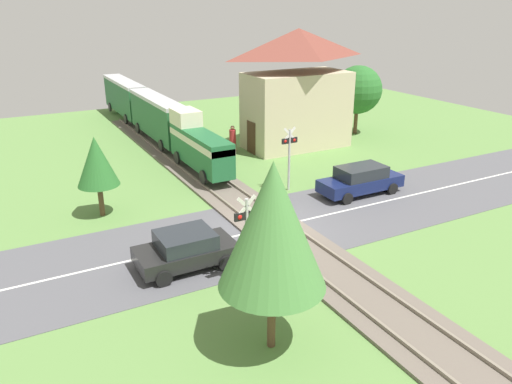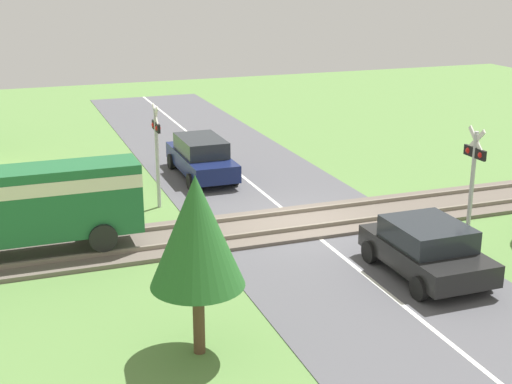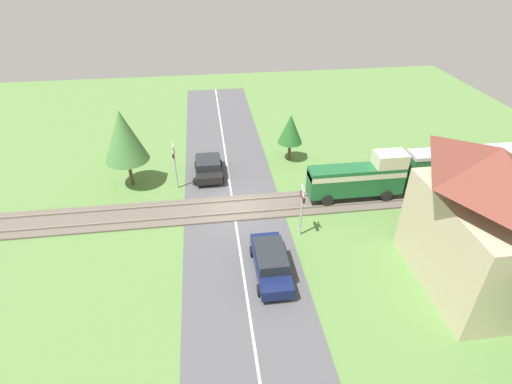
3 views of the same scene
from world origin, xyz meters
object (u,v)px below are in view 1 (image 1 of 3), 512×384
object	(u,v)px
pedestrian_by_station	(233,140)
station_building	(297,91)
car_near_crossing	(186,249)
train	(152,114)
car_far_side	(361,180)
crossing_signal_east_approach	(289,151)
crossing_signal_west_approach	(247,230)

from	to	relation	value
pedestrian_by_station	station_building	bearing A→B (deg)	-13.12
car_near_crossing	pedestrian_by_station	bearing A→B (deg)	57.82
train	car_near_crossing	size ratio (longest dim) A/B	6.50
station_building	pedestrian_by_station	size ratio (longest dim) A/B	4.48
car_far_side	crossing_signal_east_approach	distance (m)	3.95
car_near_crossing	crossing_signal_west_approach	size ratio (longest dim) A/B	1.09
train	crossing_signal_west_approach	size ratio (longest dim) A/B	7.05
train	station_building	bearing A→B (deg)	-38.46
train	car_near_crossing	xyz separation A→B (m)	(-4.53, -18.53, -1.15)
train	crossing_signal_east_approach	world-z (taller)	train
car_near_crossing	pedestrian_by_station	distance (m)	15.53
car_far_side	crossing_signal_east_approach	size ratio (longest dim) A/B	1.32
crossing_signal_west_approach	pedestrian_by_station	xyz separation A→B (m)	(6.88, 15.41, -1.37)
station_building	car_far_side	bearing A→B (deg)	-101.98
crossing_signal_east_approach	pedestrian_by_station	size ratio (longest dim) A/B	1.96
car_far_side	pedestrian_by_station	xyz separation A→B (m)	(-2.33, 10.26, 0.00)
car_far_side	train	bearing A→B (deg)	111.21
station_building	pedestrian_by_station	distance (m)	5.34
car_far_side	station_building	world-z (taller)	station_building
crossing_signal_east_approach	car_near_crossing	bearing A→B (deg)	-146.14
pedestrian_by_station	car_near_crossing	bearing A→B (deg)	-122.18
crossing_signal_west_approach	station_building	distance (m)	18.31
car_near_crossing	station_building	size ratio (longest dim) A/B	0.48
train	crossing_signal_east_approach	size ratio (longest dim) A/B	7.05
train	car_far_side	world-z (taller)	train
car_far_side	crossing_signal_west_approach	world-z (taller)	crossing_signal_west_approach
car_far_side	crossing_signal_west_approach	xyz separation A→B (m)	(-9.21, -5.15, 1.37)
car_far_side	crossing_signal_east_approach	bearing A→B (deg)	142.21
crossing_signal_west_approach	train	bearing A→B (deg)	81.40
car_near_crossing	car_far_side	distance (m)	10.98
crossing_signal_east_approach	crossing_signal_west_approach	bearing A→B (deg)	-130.28
car_far_side	crossing_signal_east_approach	xyz separation A→B (m)	(-2.93, 2.27, 1.37)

